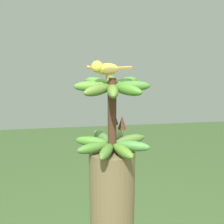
% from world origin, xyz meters
% --- Properties ---
extents(banana_bunch, '(0.32, 0.32, 0.32)m').
position_xyz_m(banana_bunch, '(-0.00, -0.00, 1.49)').
color(banana_bunch, '#4C2D1E').
rests_on(banana_bunch, banana_tree).
extents(perched_bird, '(0.18, 0.06, 0.08)m').
position_xyz_m(perched_bird, '(0.03, 0.02, 1.70)').
color(perched_bird, '#C68933').
rests_on(perched_bird, banana_bunch).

